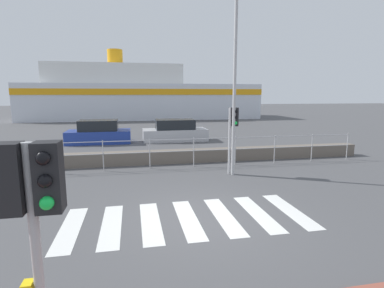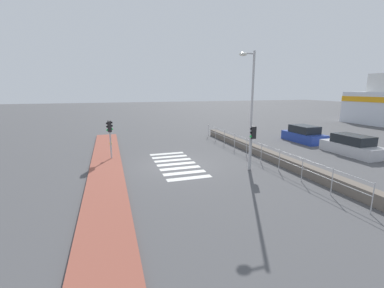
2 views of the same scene
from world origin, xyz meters
TOP-DOWN VIEW (x-y plane):
  - ground_plane at (0.00, 0.00)m, footprint 160.00×160.00m
  - sidewalk_brick at (0.00, -4.10)m, footprint 24.00×1.80m
  - crosswalk at (-0.31, 0.00)m, footprint 5.85×2.40m
  - seawall at (0.00, 6.06)m, footprint 18.12×0.55m
  - harbor_fence at (0.00, 5.19)m, footprint 16.35×0.04m
  - traffic_light_near at (-2.53, -3.77)m, footprint 0.58×0.41m
  - traffic_light_far at (2.09, 3.77)m, footprint 0.34×0.32m
  - streetlamp at (2.08, 3.50)m, footprint 0.32×0.93m
  - parked_car_blue at (-3.60, 12.36)m, footprint 3.82×1.82m
  - parked_car_silver at (1.14, 12.36)m, footprint 4.09×1.75m

SIDE VIEW (x-z plane):
  - ground_plane at x=0.00m, z-range 0.00..0.00m
  - crosswalk at x=-0.31m, z-range 0.00..0.01m
  - sidewalk_brick at x=0.00m, z-range 0.00..0.12m
  - seawall at x=0.00m, z-range 0.00..0.56m
  - parked_car_silver at x=1.14m, z-range -0.10..1.28m
  - parked_car_blue at x=-3.60m, z-range -0.11..1.32m
  - harbor_fence at x=0.00m, z-range 0.19..1.41m
  - traffic_light_far at x=2.09m, z-range 0.59..3.09m
  - traffic_light_near at x=-2.53m, z-range 0.71..3.26m
  - streetlamp at x=2.08m, z-range 0.72..7.18m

